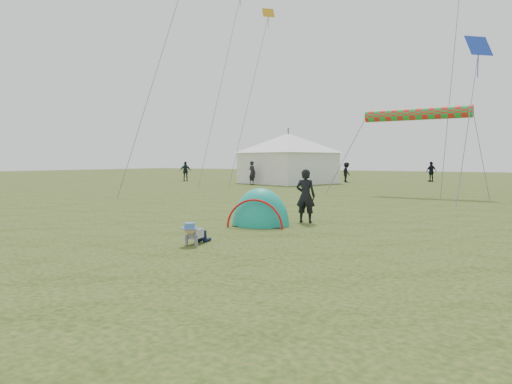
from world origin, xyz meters
The scene contains 13 objects.
ground centered at (0.00, 0.00, 0.00)m, with size 140.00×140.00×0.00m, color #1B330E.
crawling_toddler centered at (-0.45, -0.26, 0.25)m, with size 0.46×0.66×0.51m, color black, non-canonical shape.
popup_tent centered at (-0.78, 3.01, 0.00)m, with size 1.63×1.34×2.11m, color #11A366.
standing_adult centered at (0.03, 4.20, 0.79)m, with size 0.57×0.38×1.58m, color black.
event_marquee centered at (-11.38, 24.05, 2.12)m, with size 6.16×6.16×4.23m, color white, non-canonical shape.
crowd_person_2 centered at (-2.37, 33.07, 0.86)m, with size 1.01×0.42×1.72m, color black.
crowd_person_6 centered at (-17.36, 31.34, 0.80)m, with size 0.58×0.38×1.60m, color #2D2D35.
crowd_person_9 centered at (-8.19, 28.41, 0.83)m, with size 1.07×0.62×1.66m, color black.
crowd_person_12 centered at (-12.71, 20.88, 0.89)m, with size 0.65×0.42×1.77m, color black.
crowd_person_14 centered at (-20.90, 22.66, 0.86)m, with size 1.01×0.42×1.72m, color #19252E.
rainbow_tube_kite centered at (0.20, 16.60, 4.22)m, with size 0.64×0.64×5.31m, color red.
diamond_kite_1 centered at (-11.58, 21.30, 12.55)m, with size 0.85×0.85×0.00m, color #CC9011.
diamond_kite_4 centered at (3.01, 16.50, 7.27)m, with size 1.20×1.20×0.00m, color #1A3BB3.
Camera 1 is at (5.98, -7.81, 1.83)m, focal length 32.00 mm.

